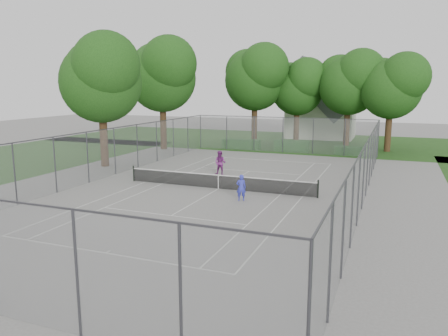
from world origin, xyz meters
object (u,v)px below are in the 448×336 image
(house, at_px, (322,106))
(girl_player, at_px, (241,188))
(woman_player, at_px, (220,163))
(tennis_net, at_px, (218,181))

(house, xyz_separation_m, girl_player, (0.90, -33.52, -3.31))
(girl_player, xyz_separation_m, woman_player, (-3.90, 6.43, 0.14))
(tennis_net, relative_size, girl_player, 8.33)
(house, bearing_deg, girl_player, -88.47)
(girl_player, distance_m, woman_player, 7.52)
(house, relative_size, girl_player, 6.57)
(house, xyz_separation_m, woman_player, (-3.01, -27.08, -3.18))
(woman_player, bearing_deg, house, 82.17)
(girl_player, relative_size, woman_player, 0.85)
(tennis_net, xyz_separation_m, girl_player, (2.34, -2.22, 0.26))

